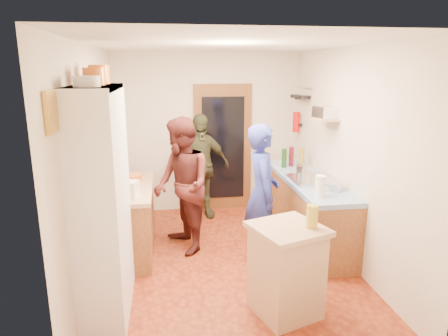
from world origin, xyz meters
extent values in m
cube|color=#8E3A19|center=(0.00, 0.00, -0.01)|extent=(3.00, 4.00, 0.02)
cube|color=silver|center=(0.00, 0.00, 2.61)|extent=(3.00, 4.00, 0.02)
cube|color=beige|center=(0.00, 2.01, 1.30)|extent=(3.00, 0.02, 2.60)
cube|color=beige|center=(0.00, -2.01, 1.30)|extent=(3.00, 0.02, 2.60)
cube|color=beige|center=(-1.51, 0.00, 1.30)|extent=(0.02, 4.00, 2.60)
cube|color=beige|center=(1.51, 0.00, 1.30)|extent=(0.02, 4.00, 2.60)
cube|color=brown|center=(0.25, 1.97, 1.05)|extent=(0.95, 0.06, 2.10)
cube|color=black|center=(0.25, 1.94, 1.05)|extent=(0.70, 0.02, 1.70)
cube|color=white|center=(-1.30, -0.80, 1.10)|extent=(0.40, 1.20, 2.20)
cube|color=white|center=(-1.30, -0.80, 2.18)|extent=(0.40, 1.14, 0.04)
cylinder|color=white|center=(-1.30, -1.12, 2.24)|extent=(0.21, 0.21, 0.09)
cylinder|color=orange|center=(-1.30, -0.75, 2.28)|extent=(0.19, 0.19, 0.15)
cylinder|color=orange|center=(-1.30, -0.44, 2.29)|extent=(0.20, 0.20, 0.18)
cube|color=olive|center=(-1.20, 0.45, 0.42)|extent=(0.60, 1.40, 0.85)
cube|color=tan|center=(-1.20, 0.45, 0.88)|extent=(0.64, 1.44, 0.05)
cube|color=white|center=(-1.15, 0.02, 0.99)|extent=(0.29, 0.24, 0.19)
cylinder|color=white|center=(-1.25, 0.24, 0.98)|extent=(0.18, 0.18, 0.16)
cylinder|color=orange|center=(-1.12, 0.65, 0.95)|extent=(0.21, 0.21, 0.09)
cube|color=tan|center=(-1.18, 0.95, 0.91)|extent=(0.32, 0.25, 0.02)
cube|color=olive|center=(1.20, 0.50, 0.42)|extent=(0.60, 2.20, 0.84)
cube|color=#1D55A6|center=(1.20, 0.50, 0.87)|extent=(0.62, 2.22, 0.06)
cube|color=silver|center=(1.20, 0.33, 0.92)|extent=(0.55, 0.58, 0.04)
cylinder|color=silver|center=(1.15, 0.52, 1.01)|extent=(0.20, 0.20, 0.13)
cylinder|color=#143F14|center=(1.05, 1.11, 1.04)|extent=(0.09, 0.09, 0.29)
cylinder|color=#591419|center=(1.18, 1.18, 1.05)|extent=(0.09, 0.09, 0.29)
cylinder|color=olive|center=(1.31, 1.08, 1.05)|extent=(0.08, 0.08, 0.30)
cylinder|color=white|center=(1.05, -0.31, 1.03)|extent=(0.14, 0.14, 0.25)
cylinder|color=silver|center=(1.30, -0.08, 0.95)|extent=(0.26, 0.26, 0.10)
cube|color=tan|center=(0.41, -1.14, 0.43)|extent=(0.70, 0.70, 0.86)
cube|color=tan|center=(0.41, -1.14, 0.89)|extent=(0.79, 0.79, 0.05)
cube|color=white|center=(0.35, -1.11, 0.90)|extent=(0.42, 0.38, 0.02)
cylinder|color=#AD9E2D|center=(0.62, -1.20, 1.02)|extent=(0.14, 0.14, 0.22)
cylinder|color=silver|center=(1.46, 1.52, 2.05)|extent=(0.02, 0.65, 0.02)
cylinder|color=black|center=(1.40, 1.35, 1.92)|extent=(0.18, 0.18, 0.05)
cylinder|color=black|center=(1.40, 1.55, 1.90)|extent=(0.16, 0.16, 0.05)
cylinder|color=black|center=(1.40, 1.75, 1.91)|extent=(0.17, 0.17, 0.05)
cube|color=tan|center=(1.37, 0.45, 1.70)|extent=(0.26, 0.42, 0.03)
cube|color=silver|center=(1.37, 0.45, 1.79)|extent=(0.26, 0.33, 0.15)
cube|color=black|center=(1.47, 1.70, 1.45)|extent=(0.06, 0.10, 0.04)
cylinder|color=red|center=(1.41, 1.70, 1.50)|extent=(0.11, 0.11, 0.32)
cube|color=gold|center=(-1.48, -1.55, 2.05)|extent=(0.03, 0.25, 0.30)
imported|color=navy|center=(0.49, 0.03, 0.85)|extent=(0.45, 0.65, 1.71)
imported|color=#451B18|center=(-0.49, 0.47, 0.88)|extent=(0.89, 1.02, 1.76)
imported|color=#383A23|center=(-0.17, 1.61, 0.84)|extent=(1.04, 0.60, 1.67)
camera|label=1|loc=(-0.69, -4.50, 2.35)|focal=32.00mm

